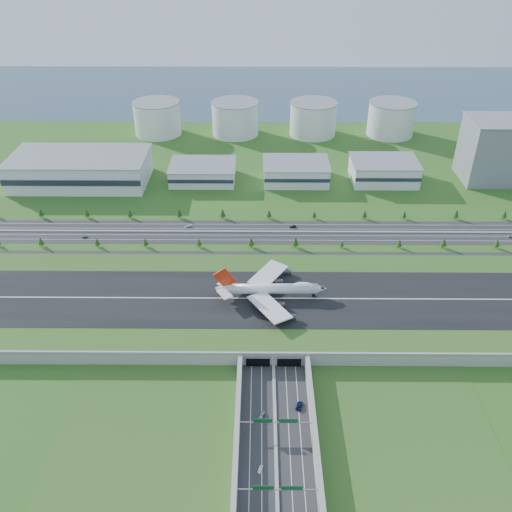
{
  "coord_description": "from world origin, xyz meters",
  "views": [
    {
      "loc": [
        -7.99,
        -266.78,
        211.97
      ],
      "look_at": [
        -10.22,
        35.0,
        16.75
      ],
      "focal_mm": 38.0,
      "sensor_mm": 36.0,
      "label": 1
    }
  ],
  "objects_px": {
    "boeing_747": "(271,289)",
    "car_0": "(262,415)",
    "car_2": "(299,406)",
    "car_4": "(85,237)",
    "car_6": "(512,236)",
    "car_7": "(188,226)",
    "car_1": "(260,469)",
    "office_tower": "(491,150)",
    "car_5": "(293,226)",
    "fuel_tank_a": "(157,118)"
  },
  "relations": [
    {
      "from": "car_0",
      "to": "car_4",
      "type": "height_order",
      "value": "car_0"
    },
    {
      "from": "office_tower",
      "to": "car_6",
      "type": "xyz_separation_m",
      "value": [
        -15.6,
        -106.31,
        -26.52
      ]
    },
    {
      "from": "car_1",
      "to": "car_7",
      "type": "height_order",
      "value": "car_7"
    },
    {
      "from": "car_6",
      "to": "car_7",
      "type": "height_order",
      "value": "car_6"
    },
    {
      "from": "car_6",
      "to": "car_1",
      "type": "bearing_deg",
      "value": 141.66
    },
    {
      "from": "car_6",
      "to": "car_7",
      "type": "relative_size",
      "value": 1.16
    },
    {
      "from": "office_tower",
      "to": "boeing_747",
      "type": "distance_m",
      "value": 278.65
    },
    {
      "from": "car_0",
      "to": "car_5",
      "type": "xyz_separation_m",
      "value": [
        24.61,
        187.4,
        -0.02
      ]
    },
    {
      "from": "boeing_747",
      "to": "car_6",
      "type": "xyz_separation_m",
      "value": [
        185.03,
        86.6,
        -13.16
      ]
    },
    {
      "from": "car_6",
      "to": "car_7",
      "type": "bearing_deg",
      "value": 91.62
    },
    {
      "from": "car_1",
      "to": "car_6",
      "type": "height_order",
      "value": "car_6"
    },
    {
      "from": "car_1",
      "to": "car_2",
      "type": "height_order",
      "value": "car_2"
    },
    {
      "from": "car_2",
      "to": "car_4",
      "type": "xyz_separation_m",
      "value": [
        -153.46,
        164.58,
        -0.11
      ]
    },
    {
      "from": "car_0",
      "to": "car_1",
      "type": "bearing_deg",
      "value": -67.93
    },
    {
      "from": "office_tower",
      "to": "car_7",
      "type": "bearing_deg",
      "value": -160.71
    },
    {
      "from": "car_2",
      "to": "car_6",
      "type": "height_order",
      "value": "car_2"
    },
    {
      "from": "fuel_tank_a",
      "to": "car_2",
      "type": "height_order",
      "value": "fuel_tank_a"
    },
    {
      "from": "fuel_tank_a",
      "to": "car_6",
      "type": "distance_m",
      "value": 376.71
    },
    {
      "from": "boeing_747",
      "to": "office_tower",
      "type": "bearing_deg",
      "value": 43.16
    },
    {
      "from": "car_5",
      "to": "car_2",
      "type": "bearing_deg",
      "value": -9.03
    },
    {
      "from": "car_4",
      "to": "fuel_tank_a",
      "type": "bearing_deg",
      "value": -22.97
    },
    {
      "from": "car_1",
      "to": "car_6",
      "type": "xyz_separation_m",
      "value": [
        191.54,
        204.43,
        0.19
      ]
    },
    {
      "from": "boeing_747",
      "to": "car_4",
      "type": "height_order",
      "value": "boeing_747"
    },
    {
      "from": "car_4",
      "to": "car_5",
      "type": "relative_size",
      "value": 0.86
    },
    {
      "from": "fuel_tank_a",
      "to": "car_7",
      "type": "bearing_deg",
      "value": -74.98
    },
    {
      "from": "car_5",
      "to": "car_7",
      "type": "distance_m",
      "value": 82.55
    },
    {
      "from": "boeing_747",
      "to": "car_6",
      "type": "relative_size",
      "value": 11.35
    },
    {
      "from": "car_0",
      "to": "car_6",
      "type": "xyz_separation_m",
      "value": [
        190.78,
        173.75,
        -0.0
      ]
    },
    {
      "from": "car_7",
      "to": "car_5",
      "type": "bearing_deg",
      "value": 67.0
    },
    {
      "from": "boeing_747",
      "to": "car_5",
      "type": "bearing_deg",
      "value": 78.63
    },
    {
      "from": "car_2",
      "to": "car_0",
      "type": "bearing_deg",
      "value": 35.86
    },
    {
      "from": "fuel_tank_a",
      "to": "car_5",
      "type": "bearing_deg",
      "value": -56.35
    },
    {
      "from": "car_1",
      "to": "car_7",
      "type": "relative_size",
      "value": 0.77
    },
    {
      "from": "office_tower",
      "to": "boeing_747",
      "type": "xyz_separation_m",
      "value": [
        -200.64,
        -192.91,
        -13.36
      ]
    },
    {
      "from": "car_4",
      "to": "car_0",
      "type": "bearing_deg",
      "value": -159.37
    },
    {
      "from": "car_4",
      "to": "car_6",
      "type": "distance_m",
      "value": 325.36
    },
    {
      "from": "boeing_747",
      "to": "car_0",
      "type": "height_order",
      "value": "boeing_747"
    },
    {
      "from": "car_7",
      "to": "car_4",
      "type": "bearing_deg",
      "value": -100.4
    },
    {
      "from": "car_0",
      "to": "car_2",
      "type": "distance_m",
      "value": 19.81
    },
    {
      "from": "car_0",
      "to": "car_6",
      "type": "distance_m",
      "value": 258.04
    },
    {
      "from": "boeing_747",
      "to": "car_2",
      "type": "relative_size",
      "value": 11.31
    },
    {
      "from": "car_5",
      "to": "car_7",
      "type": "bearing_deg",
      "value": -97.32
    },
    {
      "from": "boeing_747",
      "to": "car_6",
      "type": "bearing_deg",
      "value": 24.36
    },
    {
      "from": "car_6",
      "to": "car_2",
      "type": "bearing_deg",
      "value": 139.1
    },
    {
      "from": "boeing_747",
      "to": "car_1",
      "type": "bearing_deg",
      "value": -93.87
    },
    {
      "from": "boeing_747",
      "to": "car_7",
      "type": "relative_size",
      "value": 13.22
    },
    {
      "from": "car_2",
      "to": "car_7",
      "type": "relative_size",
      "value": 1.17
    },
    {
      "from": "car_0",
      "to": "boeing_747",
      "type": "bearing_deg",
      "value": 109.7
    },
    {
      "from": "fuel_tank_a",
      "to": "car_4",
      "type": "relative_size",
      "value": 11.32
    },
    {
      "from": "car_6",
      "to": "office_tower",
      "type": "bearing_deg",
      "value": -3.55
    }
  ]
}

